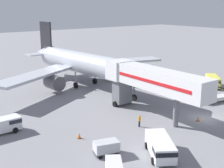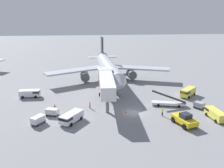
{
  "view_description": "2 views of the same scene",
  "coord_description": "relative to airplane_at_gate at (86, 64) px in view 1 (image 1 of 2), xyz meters",
  "views": [
    {
      "loc": [
        -33.79,
        -23.08,
        14.85
      ],
      "look_at": [
        -5.92,
        12.96,
        3.08
      ],
      "focal_mm": 48.94,
      "sensor_mm": 36.0,
      "label": 1
    },
    {
      "loc": [
        -8.83,
        -52.0,
        21.82
      ],
      "look_at": [
        -3.25,
        14.79,
        1.99
      ],
      "focal_mm": 43.19,
      "sensor_mm": 36.0,
      "label": 2
    }
  ],
  "objects": [
    {
      "name": "safety_cone_alpha",
      "position": [
        1.93,
        -23.93,
        -3.93
      ],
      "size": [
        0.38,
        0.38,
        0.59
      ],
      "color": "black",
      "rests_on": "ground"
    },
    {
      "name": "ground_crew_worker_foreground",
      "position": [
        -5.57,
        -20.63,
        -3.37
      ],
      "size": [
        0.41,
        0.41,
        1.61
      ],
      "color": "#1E2333",
      "rests_on": "ground"
    },
    {
      "name": "jet_bridge",
      "position": [
        -1.82,
        -18.17,
        0.84
      ],
      "size": [
        3.5,
        17.46,
        6.84
      ],
      "color": "silver",
      "rests_on": "ground"
    },
    {
      "name": "baggage_cart_near_right",
      "position": [
        -13.29,
        -24.03,
        -3.41
      ],
      "size": [
        2.82,
        2.12,
        1.45
      ],
      "color": "#38383D",
      "rests_on": "ground"
    },
    {
      "name": "belt_loader_truck",
      "position": [
        12.0,
        -20.64,
        -3.44
      ],
      "size": [
        7.67,
        3.23,
        3.46
      ],
      "color": "white",
      "rests_on": "ground"
    },
    {
      "name": "airplane_at_gate",
      "position": [
        0.0,
        0.0,
        0.0
      ],
      "size": [
        37.22,
        36.76,
        11.49
      ],
      "color": "#B7BCC6",
      "rests_on": "ground"
    },
    {
      "name": "service_van_far_left",
      "position": [
        -20.05,
        -12.07,
        -3.17
      ],
      "size": [
        4.92,
        2.1,
        1.81
      ],
      "color": "white",
      "rests_on": "ground"
    },
    {
      "name": "safety_cone_bravo",
      "position": [
        -13.4,
        -18.96,
        -3.9
      ],
      "size": [
        0.43,
        0.43,
        0.66
      ],
      "color": "black",
      "rests_on": "ground"
    },
    {
      "name": "ground_plane",
      "position": [
        3.5,
        -23.88,
        -4.22
      ],
      "size": [
        300.0,
        300.0,
        0.0
      ],
      "primitive_type": "plane",
      "color": "gray"
    },
    {
      "name": "service_van_mid_center",
      "position": [
        18.54,
        -14.74,
        -3.06
      ],
      "size": [
        4.97,
        5.02,
        2.02
      ],
      "color": "#E5DB4C",
      "rests_on": "ground"
    },
    {
      "name": "service_van_outer_left",
      "position": [
        -9.19,
        -27.68,
        -3.15
      ],
      "size": [
        4.7,
        5.65,
        1.84
      ],
      "color": "white",
      "rests_on": "ground"
    }
  ]
}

